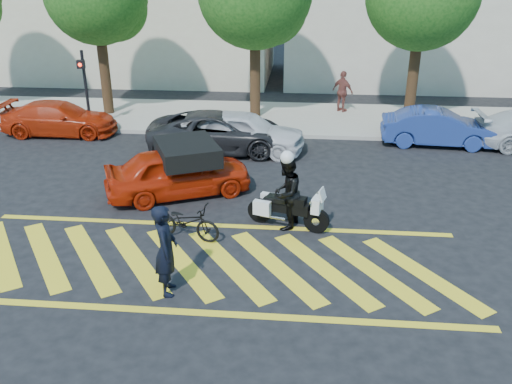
# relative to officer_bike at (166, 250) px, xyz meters

# --- Properties ---
(ground) EXTENTS (90.00, 90.00, 0.00)m
(ground) POSITION_rel_officer_bike_xyz_m (0.61, 1.21, -1.01)
(ground) COLOR black
(ground) RESTS_ON ground
(sidewalk) EXTENTS (60.00, 5.00, 0.15)m
(sidewalk) POSITION_rel_officer_bike_xyz_m (0.61, 13.21, -0.93)
(sidewalk) COLOR #9E998E
(sidewalk) RESTS_ON ground
(crosswalk) EXTENTS (12.33, 4.00, 0.01)m
(crosswalk) POSITION_rel_officer_bike_xyz_m (0.57, 1.21, -1.00)
(crosswalk) COLOR yellow
(crosswalk) RESTS_ON ground
(signal_pole) EXTENTS (0.28, 0.43, 3.20)m
(signal_pole) POSITION_rel_officer_bike_xyz_m (-5.89, 10.95, 0.91)
(signal_pole) COLOR black
(signal_pole) RESTS_ON ground
(officer_bike) EXTENTS (0.61, 0.81, 2.01)m
(officer_bike) POSITION_rel_officer_bike_xyz_m (0.00, 0.00, 0.00)
(officer_bike) COLOR black
(officer_bike) RESTS_ON ground
(bicycle) EXTENTS (1.88, 1.03, 0.94)m
(bicycle) POSITION_rel_officer_bike_xyz_m (-0.11, 2.35, -0.54)
(bicycle) COLOR black
(bicycle) RESTS_ON ground
(police_motorcycle) EXTENTS (2.16, 1.05, 0.98)m
(police_motorcycle) POSITION_rel_officer_bike_xyz_m (2.36, 3.22, -0.47)
(police_motorcycle) COLOR black
(police_motorcycle) RESTS_ON ground
(officer_moto) EXTENTS (0.98, 1.12, 1.95)m
(officer_moto) POSITION_rel_officer_bike_xyz_m (2.35, 3.21, -0.03)
(officer_moto) COLOR black
(officer_moto) RESTS_ON ground
(red_convertible) EXTENTS (4.55, 3.30, 1.44)m
(red_convertible) POSITION_rel_officer_bike_xyz_m (-0.89, 5.01, -0.28)
(red_convertible) COLOR #B52108
(red_convertible) RESTS_ON ground
(parked_left) EXTENTS (4.51, 1.96, 1.29)m
(parked_left) POSITION_rel_officer_bike_xyz_m (-6.87, 10.41, -0.36)
(parked_left) COLOR #B1260A
(parked_left) RESTS_ON ground
(parked_mid_left) EXTENTS (5.27, 2.73, 1.42)m
(parked_mid_left) POSITION_rel_officer_bike_xyz_m (-0.29, 9.01, -0.30)
(parked_mid_left) COLOR black
(parked_mid_left) RESTS_ON ground
(parked_mid_right) EXTENTS (4.59, 2.32, 1.50)m
(parked_mid_right) POSITION_rel_officer_bike_xyz_m (0.58, 9.01, -0.26)
(parked_mid_right) COLOR silver
(parked_mid_right) RESTS_ON ground
(parked_right) EXTENTS (4.20, 1.70, 1.35)m
(parked_right) POSITION_rel_officer_bike_xyz_m (7.70, 10.41, -0.33)
(parked_right) COLOR navy
(parked_right) RESTS_ON ground
(pedestrian_right) EXTENTS (1.09, 0.99, 1.79)m
(pedestrian_right) POSITION_rel_officer_bike_xyz_m (4.38, 14.33, 0.04)
(pedestrian_right) COLOR brown
(pedestrian_right) RESTS_ON sidewalk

